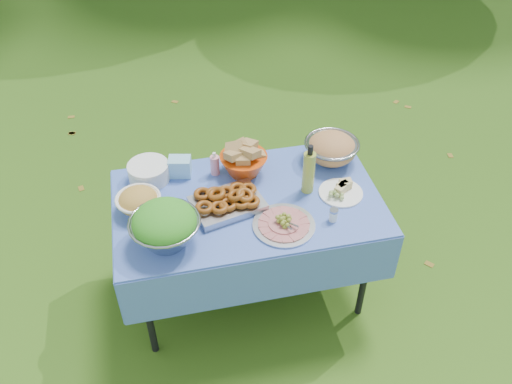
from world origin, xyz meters
The scene contains 14 objects.
ground centered at (0.00, 0.00, 0.00)m, with size 80.00×80.00×0.00m, color #173609.
picnic_table centered at (0.00, 0.00, 0.38)m, with size 1.46×0.86×0.76m, color #84AFFE.
salad_bowl centered at (-0.46, -0.22, 0.88)m, with size 0.35×0.35×0.23m, color #96999E, non-canonical shape.
pasta_bowl_white centered at (-0.58, 0.05, 0.83)m, with size 0.23×0.23×0.13m, color white, non-canonical shape.
plate_stack centered at (-0.51, 0.30, 0.81)m, with size 0.23×0.23×0.11m, color white.
wipes_box centered at (-0.33, 0.31, 0.82)m, with size 0.13×0.09×0.11m, color #92D6F7.
sanitizer_bottle centered at (-0.14, 0.27, 0.84)m, with size 0.05×0.05×0.15m, color pink.
bread_bowl centered at (0.03, 0.25, 0.85)m, with size 0.28×0.28×0.18m, color #D4440C, non-canonical shape.
pasta_bowl_steel centered at (0.56, 0.26, 0.85)m, with size 0.32×0.32×0.17m, color #96999E, non-canonical shape.
fried_tray centered at (-0.12, -0.03, 0.80)m, with size 0.37×0.26×0.09m, color #ACACB1.
charcuterie_platter centered at (0.14, -0.23, 0.80)m, with size 0.33×0.33×0.08m, color silver.
oil_bottle centered at (0.34, 0.02, 0.91)m, with size 0.07×0.07×0.31m, color #A4B039.
cheese_plate centered at (0.52, -0.05, 0.79)m, with size 0.25×0.25×0.07m, color white.
shaker centered at (0.41, -0.25, 0.80)m, with size 0.05×0.05×0.07m, color white.
Camera 1 is at (-0.43, -2.17, 2.76)m, focal length 38.00 mm.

